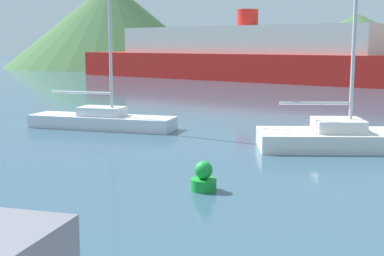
{
  "coord_description": "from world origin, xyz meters",
  "views": [
    {
      "loc": [
        6.13,
        1.68,
        3.32
      ],
      "look_at": [
        0.7,
        14.0,
        1.2
      ],
      "focal_mm": 50.0,
      "sensor_mm": 36.0,
      "label": 1
    }
  ],
  "objects_px": {
    "sailboat_middle": "(102,117)",
    "ferry_distant": "(247,56)",
    "buoy_marker": "(204,178)",
    "sailboat_inner": "(338,136)"
  },
  "relations": [
    {
      "from": "sailboat_inner",
      "to": "buoy_marker",
      "type": "height_order",
      "value": "sailboat_inner"
    },
    {
      "from": "ferry_distant",
      "to": "buoy_marker",
      "type": "height_order",
      "value": "ferry_distant"
    },
    {
      "from": "sailboat_middle",
      "to": "buoy_marker",
      "type": "relative_size",
      "value": 15.04
    },
    {
      "from": "sailboat_inner",
      "to": "buoy_marker",
      "type": "xyz_separation_m",
      "value": [
        -2.04,
        -6.31,
        -0.14
      ]
    },
    {
      "from": "ferry_distant",
      "to": "buoy_marker",
      "type": "bearing_deg",
      "value": -60.77
    },
    {
      "from": "sailboat_middle",
      "to": "ferry_distant",
      "type": "height_order",
      "value": "sailboat_middle"
    },
    {
      "from": "sailboat_inner",
      "to": "buoy_marker",
      "type": "distance_m",
      "value": 6.63
    },
    {
      "from": "sailboat_inner",
      "to": "sailboat_middle",
      "type": "xyz_separation_m",
      "value": [
        -9.23,
        0.49,
        0.03
      ]
    },
    {
      "from": "ferry_distant",
      "to": "buoy_marker",
      "type": "distance_m",
      "value": 39.86
    },
    {
      "from": "sailboat_middle",
      "to": "ferry_distant",
      "type": "distance_m",
      "value": 31.69
    }
  ]
}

